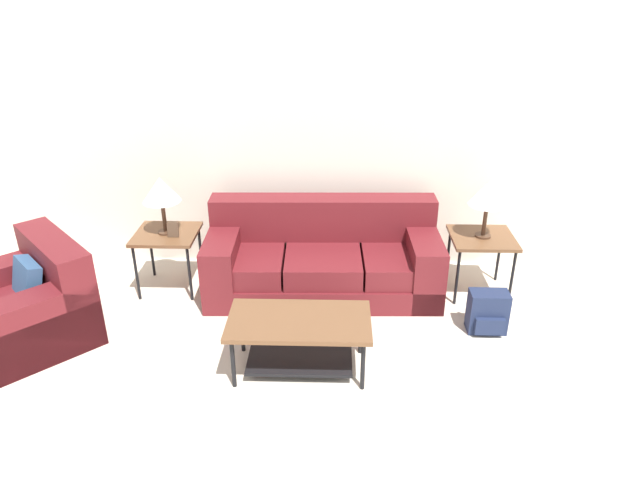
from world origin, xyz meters
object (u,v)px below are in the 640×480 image
side_table_right (482,242)px  couch (323,260)px  coffee_table (299,333)px  table_lamp_left (161,190)px  backpack (488,313)px  table_lamp_right (488,194)px  armchair (23,308)px  side_table_left (167,238)px

side_table_right → couch: bearing=179.6°
coffee_table → table_lamp_left: table_lamp_left is taller
couch → table_lamp_left: 1.58m
table_lamp_left → backpack: (2.79, -0.64, -0.80)m
table_lamp_right → table_lamp_left: bearing=180.0°
couch → table_lamp_left: (-1.42, -0.01, 0.67)m
armchair → table_lamp_right: table_lamp_right is taller
couch → armchair: (-2.36, -0.88, -0.01)m
armchair → table_lamp_left: bearing=42.7°
armchair → coffee_table: (2.22, -0.32, 0.04)m
couch → table_lamp_right: 1.58m
side_table_left → table_lamp_left: (-0.00, -0.00, 0.46)m
armchair → coffee_table: armchair is taller
side_table_left → side_table_right: (2.85, 0.00, 0.00)m
table_lamp_right → armchair: bearing=-167.1°
table_lamp_right → backpack: 1.03m
side_table_right → backpack: side_table_right is taller
side_table_right → side_table_left: bearing=180.0°
armchair → table_lamp_left: (0.94, 0.87, 0.69)m
couch → table_lamp_right: table_lamp_right is taller
armchair → side_table_right: size_ratio=2.47×
couch → side_table_right: (1.43, -0.01, 0.21)m
side_table_right → table_lamp_left: (-2.85, -0.00, 0.46)m
backpack → side_table_left: bearing=167.0°
armchair → table_lamp_right: 3.95m
table_lamp_left → coffee_table: bearing=-42.9°
coffee_table → table_lamp_left: size_ratio=1.97×
couch → coffee_table: 1.21m
side_table_left → side_table_right: same height
table_lamp_left → table_lamp_right: bearing=0.0°
side_table_left → table_lamp_right: (2.85, -0.00, 0.46)m
side_table_right → table_lamp_right: table_lamp_right is taller
couch → backpack: (1.37, -0.65, -0.12)m
couch → backpack: bearing=-25.5°
side_table_left → couch: bearing=0.4°
couch → backpack: 1.52m
coffee_table → armchair: bearing=171.7°
table_lamp_left → table_lamp_right: (2.85, 0.00, 0.00)m
side_table_left → backpack: (2.79, -0.64, -0.34)m
couch → table_lamp_left: bearing=-179.6°
coffee_table → backpack: 1.62m
table_lamp_right → backpack: (-0.06, -0.64, -0.80)m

